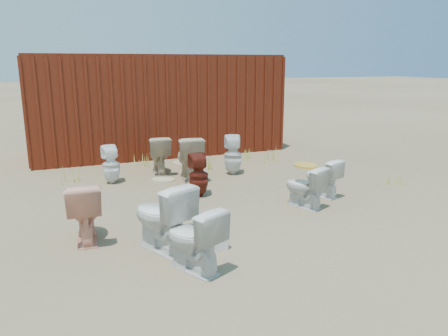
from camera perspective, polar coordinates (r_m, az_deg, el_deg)
name	(u,v)px	position (r m, az deg, el deg)	size (l,w,h in m)	color
ground	(239,211)	(6.71, 1.95, -5.69)	(100.00, 100.00, 0.00)	brown
shipping_container	(155,104)	(11.32, -8.94, 8.31)	(6.00, 2.40, 2.40)	#4B0F0C
toilet_front_a	(193,239)	(4.78, -4.02, -9.20)	(0.41, 0.72, 0.74)	silver
toilet_front_pink	(85,211)	(5.81, -17.73, -5.38)	(0.44, 0.77, 0.78)	#F9AB90
toilet_front_c	(162,217)	(5.29, -8.10, -6.32)	(0.48, 0.84, 0.86)	white
toilet_front_maroon	(199,175)	(7.37, -3.33, -0.97)	(0.33, 0.34, 0.73)	#5F1A10
toilet_front_e	(322,177)	(7.55, 12.68, -1.21)	(0.37, 0.64, 0.66)	white
toilet_back_a	(111,165)	(8.43, -14.53, 0.44)	(0.32, 0.33, 0.72)	white
toilet_back_beige_left	(159,155)	(9.00, -8.50, 1.75)	(0.43, 0.76, 0.78)	#C3AE8F
toilet_back_beige_right	(189,158)	(8.45, -4.62, 1.35)	(0.48, 0.84, 0.85)	beige
toilet_back_yellowlid	(304,187)	(6.92, 10.47, -2.42)	(0.37, 0.65, 0.66)	white
toilet_back_e	(233,155)	(8.81, 1.17, 1.71)	(0.36, 0.37, 0.80)	white
yellow_lid	(305,165)	(6.84, 10.59, 0.36)	(0.34, 0.42, 0.03)	gold
loose_tank	(206,238)	(5.30, -2.34, -9.07)	(0.50, 0.20, 0.35)	silver
loose_lid_near	(181,163)	(9.92, -5.63, 0.71)	(0.38, 0.49, 0.02)	#C6AF90
loose_lid_far	(163,180)	(8.53, -7.97, -1.50)	(0.36, 0.47, 0.02)	beige
weed_clump_a	(71,175)	(8.69, -19.38, -0.89)	(0.36, 0.36, 0.31)	#B8BC4B
weed_clump_b	(206,162)	(9.30, -2.42, 0.78)	(0.32, 0.32, 0.30)	#B8BC4B
weed_clump_c	(268,154)	(10.03, 5.83, 1.79)	(0.36, 0.36, 0.34)	#B8BC4B
weed_clump_d	(142,161)	(9.68, -10.68, 0.88)	(0.30, 0.30, 0.24)	#B8BC4B
weed_clump_e	(249,154)	(10.21, 3.26, 1.83)	(0.34, 0.34, 0.27)	#B8BC4B
weed_clump_f	(396,179)	(8.69, 21.58, -1.30)	(0.28, 0.28, 0.25)	#B8BC4B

